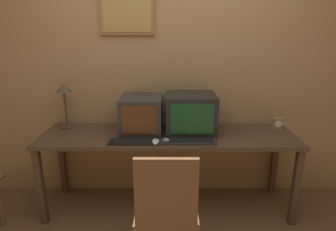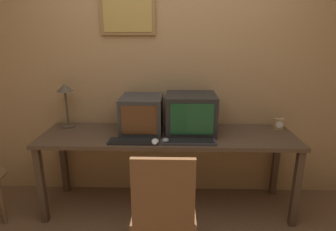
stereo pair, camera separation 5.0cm
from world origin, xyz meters
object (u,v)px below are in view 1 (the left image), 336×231
object	(u,v)px
monitor_right	(191,113)
mouse_near_keyboard	(166,141)
desk_lamp	(64,94)
office_chair	(167,221)
keyboard_side	(189,141)
mouse_far_corner	(156,142)
desk_clock	(277,123)
keyboard_main	(134,141)
monitor_left	(142,114)

from	to	relation	value
monitor_right	mouse_near_keyboard	bearing A→B (deg)	-129.28
monitor_right	mouse_near_keyboard	world-z (taller)	monitor_right
desk_lamp	office_chair	distance (m)	1.53
monitor_right	desk_lamp	distance (m)	1.21
keyboard_side	monitor_right	bearing A→B (deg)	84.18
keyboard_side	mouse_far_corner	size ratio (longest dim) A/B	4.06
mouse_far_corner	desk_clock	size ratio (longest dim) A/B	1.03
keyboard_main	office_chair	size ratio (longest dim) A/B	0.46
monitor_left	office_chair	size ratio (longest dim) A/B	0.44
keyboard_main	office_chair	world-z (taller)	office_chair
monitor_right	keyboard_side	distance (m)	0.32
keyboard_side	desk_clock	distance (m)	0.95
keyboard_side	office_chair	size ratio (longest dim) A/B	0.49
monitor_right	desk_lamp	bearing A→B (deg)	174.40
monitor_right	office_chair	world-z (taller)	monitor_right
mouse_near_keyboard	monitor_left	bearing A→B (deg)	130.16
keyboard_side	mouse_far_corner	distance (m)	0.28
keyboard_main	keyboard_side	size ratio (longest dim) A/B	0.94
desk_lamp	keyboard_side	bearing A→B (deg)	-18.58
monitor_right	mouse_far_corner	world-z (taller)	monitor_right
keyboard_main	monitor_right	bearing A→B (deg)	29.27
mouse_far_corner	keyboard_side	bearing A→B (deg)	3.98
monitor_left	keyboard_main	size ratio (longest dim) A/B	0.96
mouse_far_corner	desk_clock	world-z (taller)	desk_clock
desk_clock	office_chair	xyz separation A→B (m)	(-1.06, -0.94, -0.40)
keyboard_main	mouse_far_corner	world-z (taller)	mouse_far_corner
mouse_far_corner	desk_clock	bearing A→B (deg)	18.49
keyboard_main	desk_clock	bearing A→B (deg)	15.39
mouse_near_keyboard	mouse_far_corner	bearing A→B (deg)	-164.34
keyboard_main	desk_lamp	distance (m)	0.87
keyboard_side	mouse_near_keyboard	distance (m)	0.19
monitor_left	desk_lamp	size ratio (longest dim) A/B	0.97
mouse_near_keyboard	desk_clock	xyz separation A→B (m)	(1.07, 0.36, 0.04)
monitor_left	desk_lamp	bearing A→B (deg)	171.52
monitor_left	desk_clock	distance (m)	1.31
monitor_right	desk_lamp	xyz separation A→B (m)	(-1.19, 0.12, 0.16)
desk_lamp	office_chair	size ratio (longest dim) A/B	0.46
office_chair	monitor_left	bearing A→B (deg)	105.68
keyboard_main	desk_clock	size ratio (longest dim) A/B	3.92
monitor_left	mouse_far_corner	distance (m)	0.36
mouse_near_keyboard	mouse_far_corner	size ratio (longest dim) A/B	0.90
monitor_left	keyboard_side	distance (m)	0.53
desk_clock	mouse_far_corner	bearing A→B (deg)	-161.51
keyboard_main	mouse_near_keyboard	xyz separation A→B (m)	(0.27, 0.01, 0.00)
keyboard_main	desk_lamp	bearing A→B (deg)	150.73
monitor_left	mouse_near_keyboard	distance (m)	0.39
monitor_right	mouse_far_corner	bearing A→B (deg)	-136.52
monitor_right	desk_lamp	size ratio (longest dim) A/B	1.05
mouse_near_keyboard	desk_clock	bearing A→B (deg)	18.73
keyboard_main	mouse_far_corner	size ratio (longest dim) A/B	3.80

